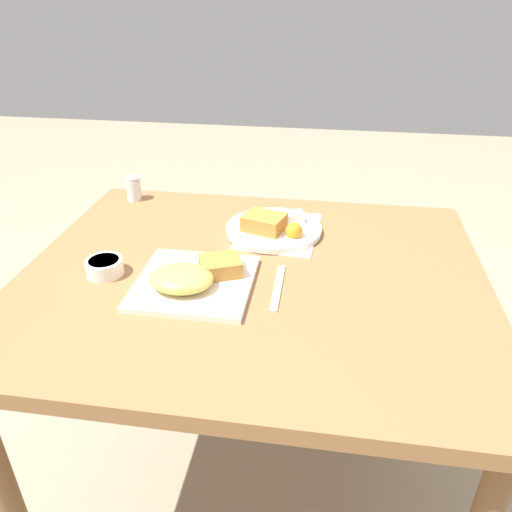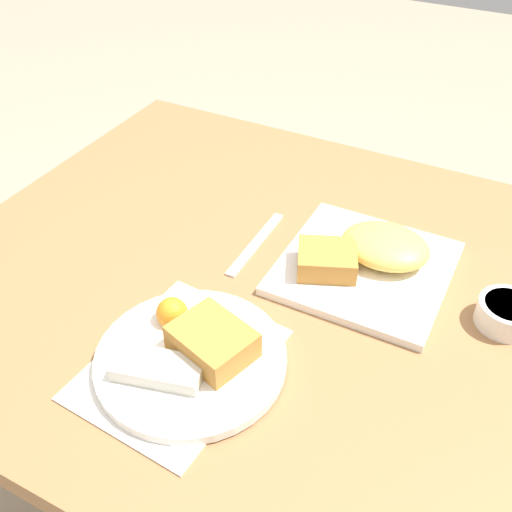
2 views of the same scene
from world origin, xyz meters
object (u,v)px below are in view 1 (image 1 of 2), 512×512
(plate_oval_far, at_px, (273,227))
(sauce_ramekin, at_px, (105,267))
(salt_shaker, at_px, (134,190))
(butter_knife, at_px, (278,287))
(plate_square_near, at_px, (193,279))

(plate_oval_far, xyz_separation_m, sauce_ramekin, (-0.35, -0.26, 0.00))
(plate_oval_far, height_order, sauce_ramekin, plate_oval_far)
(sauce_ramekin, distance_m, salt_shaker, 0.44)
(butter_knife, bearing_deg, plate_square_near, 97.21)
(sauce_ramekin, bearing_deg, plate_square_near, -6.12)
(plate_square_near, height_order, plate_oval_far, plate_square_near)
(plate_square_near, bearing_deg, plate_oval_far, 64.08)
(sauce_ramekin, height_order, butter_knife, sauce_ramekin)
(plate_oval_far, bearing_deg, sauce_ramekin, -143.10)
(sauce_ramekin, bearing_deg, plate_oval_far, 36.90)
(plate_square_near, relative_size, salt_shaker, 3.56)
(sauce_ramekin, xyz_separation_m, salt_shaker, (-0.09, 0.43, 0.01))
(plate_oval_far, bearing_deg, plate_square_near, -115.92)
(plate_oval_far, relative_size, salt_shaker, 3.57)
(butter_knife, bearing_deg, sauce_ramekin, 89.76)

